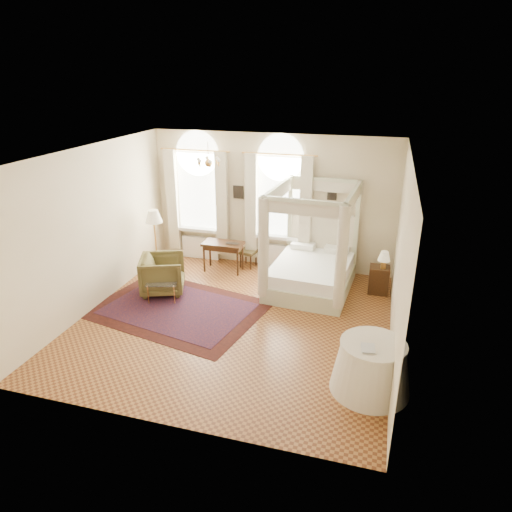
{
  "coord_description": "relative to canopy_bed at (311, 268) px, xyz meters",
  "views": [
    {
      "loc": [
        2.61,
        -7.51,
        4.62
      ],
      "look_at": [
        0.34,
        0.4,
        1.28
      ],
      "focal_mm": 32.0,
      "sensor_mm": 36.0,
      "label": 1
    }
  ],
  "objects": [
    {
      "name": "window_left",
      "position": [
        -3.12,
        1.05,
        0.95
      ],
      "size": [
        1.62,
        0.27,
        3.29
      ],
      "color": "white",
      "rests_on": "room_walls"
    },
    {
      "name": "canopy_bed",
      "position": [
        0.0,
        0.0,
        0.0
      ],
      "size": [
        1.93,
        2.3,
        2.37
      ],
      "color": "#BABC99",
      "rests_on": "ground"
    },
    {
      "name": "stool",
      "position": [
        -1.74,
        0.87,
        -0.17
      ],
      "size": [
        0.45,
        0.45,
        0.44
      ],
      "color": "#4D4121",
      "rests_on": "ground"
    },
    {
      "name": "armchair",
      "position": [
        -3.16,
        -1.02,
        -0.11
      ],
      "size": [
        1.2,
        1.19,
        0.85
      ],
      "primitive_type": "imported",
      "rotation": [
        0.0,
        0.0,
        1.94
      ],
      "color": "#4D4421",
      "rests_on": "ground"
    },
    {
      "name": "laptop",
      "position": [
        -2.0,
        0.48,
        0.21
      ],
      "size": [
        0.34,
        0.23,
        0.03
      ],
      "primitive_type": "imported",
      "rotation": [
        0.0,
        0.0,
        3.19
      ],
      "color": "black",
      "rests_on": "writing_desk"
    },
    {
      "name": "window_right",
      "position": [
        -1.02,
        1.05,
        0.95
      ],
      "size": [
        1.62,
        0.27,
        3.29
      ],
      "color": "white",
      "rests_on": "room_walls"
    },
    {
      "name": "writing_desk",
      "position": [
        -2.26,
        0.47,
        0.09
      ],
      "size": [
        0.99,
        0.52,
        0.74
      ],
      "color": "#3B2110",
      "rests_on": "ground"
    },
    {
      "name": "oriental_rug",
      "position": [
        -2.51,
        -1.69,
        -0.53
      ],
      "size": [
        3.83,
        3.08,
        0.01
      ],
      "color": "#431610",
      "rests_on": "ground"
    },
    {
      "name": "wall_pictures",
      "position": [
        -1.13,
        1.14,
        1.35
      ],
      "size": [
        2.54,
        0.03,
        0.39
      ],
      "color": "black",
      "rests_on": "room_walls"
    },
    {
      "name": "chandelier",
      "position": [
        -2.12,
        -0.63,
        2.37
      ],
      "size": [
        0.51,
        0.45,
        0.5
      ],
      "color": "gold",
      "rests_on": "room_walls"
    },
    {
      "name": "side_table",
      "position": [
        1.48,
        -3.23,
        -0.13
      ],
      "size": [
        1.23,
        1.23,
        0.84
      ],
      "color": "white",
      "rests_on": "ground"
    },
    {
      "name": "floor_lamp",
      "position": [
        -3.79,
        -0.07,
        0.82
      ],
      "size": [
        0.41,
        0.41,
        1.59
      ],
      "color": "gold",
      "rests_on": "ground"
    },
    {
      "name": "nightstand",
      "position": [
        1.48,
        0.28,
        -0.23
      ],
      "size": [
        0.45,
        0.41,
        0.62
      ],
      "primitive_type": "cube",
      "rotation": [
        0.0,
        0.0,
        0.03
      ],
      "color": "#3B2110",
      "rests_on": "ground"
    },
    {
      "name": "room_walls",
      "position": [
        -1.22,
        -1.83,
        1.44
      ],
      "size": [
        6.0,
        6.0,
        6.0
      ],
      "color": "beige",
      "rests_on": "ground"
    },
    {
      "name": "nightstand_lamp",
      "position": [
        1.54,
        0.23,
        0.34
      ],
      "size": [
        0.27,
        0.27,
        0.39
      ],
      "color": "gold",
      "rests_on": "nightstand"
    },
    {
      "name": "book",
      "position": [
        1.31,
        -3.43,
        0.31
      ],
      "size": [
        0.22,
        0.28,
        0.02
      ],
      "primitive_type": "imported",
      "rotation": [
        0.0,
        0.0,
        0.11
      ],
      "color": "black",
      "rests_on": "side_table"
    },
    {
      "name": "ground",
      "position": [
        -1.22,
        -1.83,
        -0.54
      ],
      "size": [
        6.0,
        6.0,
        0.0
      ],
      "primitive_type": "plane",
      "color": "#975E2B",
      "rests_on": "ground"
    },
    {
      "name": "coffee_table",
      "position": [
        -2.98,
        -1.39,
        -0.14
      ],
      "size": [
        0.74,
        0.61,
        0.44
      ],
      "color": "white",
      "rests_on": "ground"
    }
  ]
}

